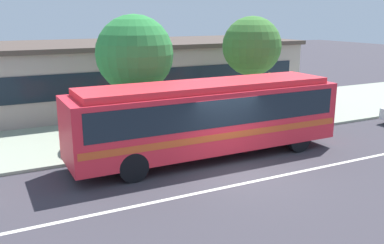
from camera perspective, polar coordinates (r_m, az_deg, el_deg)
The scene contains 10 objects.
ground_plane at distance 14.78m, azimuth 6.37°, elevation -6.95°, with size 120.00×120.00×0.00m, color #3A373E.
sidewalk_slab at distance 21.04m, azimuth -4.72°, elevation -0.28°, with size 60.00×8.00×0.12m, color #979F8A.
lane_stripe_center at distance 14.16m, azimuth 8.15°, elevation -7.96°, with size 56.00×0.16×0.01m, color silver.
transit_bus at distance 15.92m, azimuth 2.18°, elevation 1.03°, with size 10.53×2.48×2.90m.
pedestrian_waiting_near_sign at distance 18.28m, azimuth -8.79°, elevation 0.60°, with size 0.41×0.41×1.62m.
pedestrian_walking_along_curb at distance 18.55m, azimuth 1.25°, elevation 0.94°, with size 0.47×0.47×1.60m.
bus_stop_sign at distance 19.71m, azimuth 10.59°, elevation 3.74°, with size 0.08×0.44×2.64m.
street_tree_near_stop at distance 18.06m, azimuth -7.73°, elevation 9.00°, with size 3.26×3.26×5.25m.
street_tree_mid_block at distance 21.77m, azimuth 8.06°, elevation 10.05°, with size 2.97×2.97×5.16m.
station_building at distance 25.87m, azimuth -10.18°, elevation 6.42°, with size 21.91×8.11×3.78m.
Camera 1 is at (-7.65, -11.47, 5.32)m, focal length 39.58 mm.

